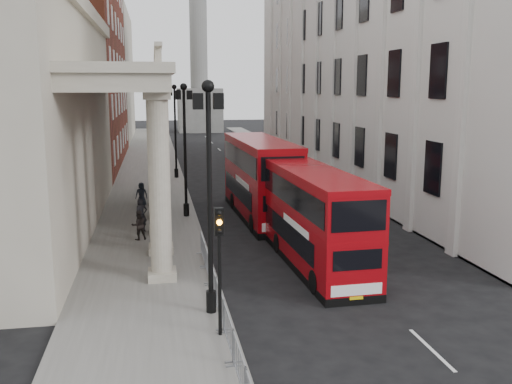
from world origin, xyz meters
TOP-DOWN VIEW (x-y plane):
  - ground at (0.00, 0.00)m, footprint 260.00×260.00m
  - sidewalk_west at (-3.00, 30.00)m, footprint 6.00×140.00m
  - sidewalk_east at (13.50, 30.00)m, footprint 3.00×140.00m
  - kerb at (-0.05, 30.00)m, footprint 0.20×140.00m
  - portico_building at (-10.50, 18.00)m, footprint 9.00×28.00m
  - brick_building at (-10.50, 48.00)m, footprint 9.00×32.00m
  - west_building_far at (-10.50, 80.00)m, footprint 9.00×30.00m
  - east_building at (16.00, 32.00)m, footprint 8.00×55.00m
  - monument_column at (6.00, 92.00)m, footprint 8.00×8.00m
  - lamp_post_south at (-0.60, 4.00)m, footprint 1.05×0.44m
  - lamp_post_mid at (-0.60, 20.00)m, footprint 1.05×0.44m
  - lamp_post_north at (-0.60, 36.00)m, footprint 1.05×0.44m
  - traffic_light at (-0.50, 1.98)m, footprint 0.28×0.33m
  - crowd_barriers at (-0.35, 2.23)m, footprint 0.50×18.75m
  - bus_near at (4.73, 9.05)m, footprint 2.86×10.40m
  - bus_far at (4.08, 19.54)m, footprint 3.13×11.58m
  - pedestrian_a at (-3.32, 16.42)m, footprint 0.82×0.69m
  - pedestrian_b at (-3.43, 14.66)m, footprint 0.92×0.81m
  - pedestrian_c at (-3.46, 23.54)m, footprint 0.87×0.62m

SIDE VIEW (x-z plane):
  - ground at x=0.00m, z-range 0.00..0.00m
  - sidewalk_west at x=-3.00m, z-range 0.00..0.12m
  - sidewalk_east at x=13.50m, z-range 0.00..0.12m
  - kerb at x=-0.05m, z-range 0.00..0.14m
  - crowd_barriers at x=-0.35m, z-range 0.12..1.22m
  - pedestrian_b at x=-3.43m, z-range 0.12..1.72m
  - pedestrian_c at x=-3.46m, z-range 0.12..1.78m
  - pedestrian_a at x=-3.32m, z-range 0.12..2.02m
  - bus_near at x=4.73m, z-range 0.10..4.55m
  - bus_far at x=4.08m, z-range 0.11..5.08m
  - traffic_light at x=-0.50m, z-range 0.96..5.26m
  - lamp_post_south at x=-0.60m, z-range 0.75..9.07m
  - lamp_post_mid at x=-0.60m, z-range 0.75..9.07m
  - lamp_post_north at x=-0.60m, z-range 0.75..9.07m
  - portico_building at x=-10.50m, z-range 0.00..12.00m
  - west_building_far at x=-10.50m, z-range 0.00..20.00m
  - brick_building at x=-10.50m, z-range 0.00..22.00m
  - east_building at x=16.00m, z-range 0.00..25.00m
  - monument_column at x=6.00m, z-range -11.12..43.08m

